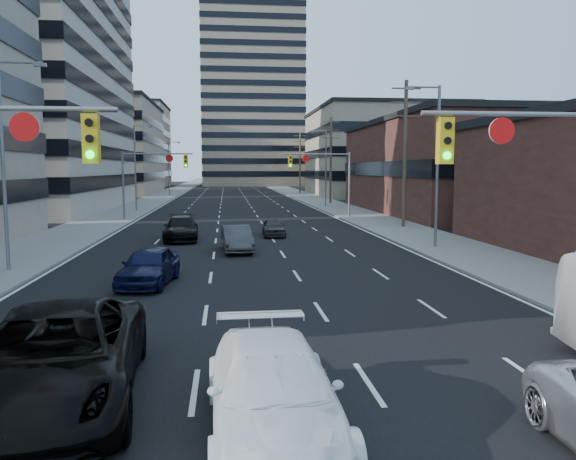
% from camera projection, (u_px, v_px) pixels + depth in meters
% --- Properties ---
extents(road_surface, '(18.00, 300.00, 0.02)m').
position_uv_depth(road_surface, '(231.00, 188.00, 134.06)').
color(road_surface, black).
rests_on(road_surface, ground).
extents(sidewalk_left, '(5.00, 300.00, 0.15)m').
position_uv_depth(sidewalk_left, '(182.00, 188.00, 132.80)').
color(sidewalk_left, slate).
rests_on(sidewalk_left, ground).
extents(sidewalk_right, '(5.00, 300.00, 0.15)m').
position_uv_depth(sidewalk_right, '(279.00, 187.00, 135.30)').
color(sidewalk_right, slate).
rests_on(sidewalk_right, ground).
extents(office_left_far, '(20.00, 30.00, 16.00)m').
position_uv_depth(office_left_far, '(98.00, 149.00, 100.93)').
color(office_left_far, gray).
rests_on(office_left_far, ground).
extents(storefront_right_mid, '(20.00, 30.00, 9.00)m').
position_uv_depth(storefront_right_mid, '(474.00, 169.00, 57.13)').
color(storefront_right_mid, '#472119').
rests_on(storefront_right_mid, ground).
extents(office_right_far, '(22.00, 28.00, 14.00)m').
position_uv_depth(office_right_far, '(381.00, 154.00, 94.52)').
color(office_right_far, gray).
rests_on(office_right_far, ground).
extents(apartment_tower, '(26.00, 26.00, 58.00)m').
position_uv_depth(apartment_tower, '(251.00, 78.00, 151.33)').
color(apartment_tower, gray).
rests_on(apartment_tower, ground).
extents(bg_block_left, '(24.00, 24.00, 20.00)m').
position_uv_depth(bg_block_left, '(117.00, 147.00, 139.81)').
color(bg_block_left, '#ADA089').
rests_on(bg_block_left, ground).
extents(bg_block_right, '(22.00, 22.00, 12.00)m').
position_uv_depth(bg_block_right, '(362.00, 163.00, 136.89)').
color(bg_block_right, gray).
rests_on(bg_block_right, ground).
extents(signal_near_right, '(6.59, 0.33, 6.00)m').
position_uv_depth(signal_near_right, '(575.00, 175.00, 13.85)').
color(signal_near_right, slate).
rests_on(signal_near_right, ground).
extents(signal_far_left, '(6.09, 0.33, 6.00)m').
position_uv_depth(signal_far_left, '(150.00, 171.00, 48.76)').
color(signal_far_left, slate).
rests_on(signal_far_left, ground).
extents(signal_far_right, '(6.09, 0.33, 6.00)m').
position_uv_depth(signal_far_right, '(324.00, 171.00, 50.43)').
color(signal_far_right, slate).
rests_on(signal_far_right, ground).
extents(utility_pole_block, '(2.20, 0.28, 11.00)m').
position_uv_depth(utility_pole_block, '(405.00, 152.00, 41.88)').
color(utility_pole_block, '#4C3D2D').
rests_on(utility_pole_block, ground).
extents(utility_pole_midblock, '(2.20, 0.28, 11.00)m').
position_uv_depth(utility_pole_midblock, '(331.00, 159.00, 71.52)').
color(utility_pole_midblock, '#4C3D2D').
rests_on(utility_pole_midblock, ground).
extents(utility_pole_distant, '(2.20, 0.28, 11.00)m').
position_uv_depth(utility_pole_distant, '(300.00, 162.00, 101.16)').
color(utility_pole_distant, '#4C3D2D').
rests_on(utility_pole_distant, ground).
extents(streetlight_left_near, '(2.03, 0.22, 9.00)m').
position_uv_depth(streetlight_left_near, '(6.00, 155.00, 23.69)').
color(streetlight_left_near, slate).
rests_on(streetlight_left_near, ground).
extents(streetlight_left_mid, '(2.03, 0.22, 9.00)m').
position_uv_depth(streetlight_left_mid, '(137.00, 163.00, 58.27)').
color(streetlight_left_mid, slate).
rests_on(streetlight_left_mid, ground).
extents(streetlight_left_far, '(2.03, 0.22, 9.00)m').
position_uv_depth(streetlight_left_far, '(170.00, 165.00, 92.86)').
color(streetlight_left_far, slate).
rests_on(streetlight_left_far, ground).
extents(streetlight_right_near, '(2.03, 0.22, 9.00)m').
position_uv_depth(streetlight_right_near, '(435.00, 159.00, 30.88)').
color(streetlight_right_near, slate).
rests_on(streetlight_right_near, ground).
extents(streetlight_right_far, '(2.03, 0.22, 9.00)m').
position_uv_depth(streetlight_right_far, '(324.00, 164.00, 65.47)').
color(streetlight_right_far, slate).
rests_on(streetlight_right_far, ground).
extents(black_pickup, '(3.62, 6.90, 1.85)m').
position_uv_depth(black_pickup, '(54.00, 358.00, 10.61)').
color(black_pickup, black).
rests_on(black_pickup, ground).
extents(white_van, '(2.29, 5.37, 1.54)m').
position_uv_depth(white_van, '(273.00, 392.00, 9.38)').
color(white_van, white).
rests_on(white_van, ground).
extents(sedan_blue, '(2.32, 4.56, 1.49)m').
position_uv_depth(sedan_blue, '(149.00, 266.00, 21.69)').
color(sedan_blue, black).
rests_on(sedan_blue, ground).
extents(sedan_grey_center, '(1.79, 4.38, 1.41)m').
position_uv_depth(sedan_grey_center, '(237.00, 239.00, 30.46)').
color(sedan_grey_center, '#39393C').
rests_on(sedan_grey_center, ground).
extents(sedan_black_far, '(2.31, 5.24, 1.50)m').
position_uv_depth(sedan_black_far, '(181.00, 228.00, 35.33)').
color(sedan_black_far, black).
rests_on(sedan_black_far, ground).
extents(sedan_grey_right, '(1.49, 3.60, 1.22)m').
position_uv_depth(sedan_grey_right, '(274.00, 227.00, 37.43)').
color(sedan_grey_right, '#313133').
rests_on(sedan_grey_right, ground).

